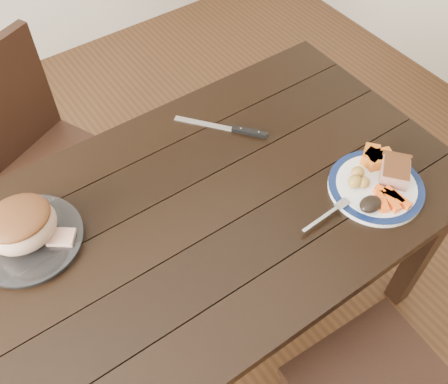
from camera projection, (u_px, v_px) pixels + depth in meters
ground at (205, 319)px, 2.03m from camera, size 4.00×4.00×0.00m
dining_table at (199, 229)px, 1.52m from camera, size 1.60×0.91×0.75m
chair_far at (38, 151)px, 1.90m from camera, size 0.56×0.57×0.93m
dinner_plate at (376, 187)px, 1.49m from camera, size 0.28×0.28×0.02m
plate_rim at (376, 186)px, 1.48m from camera, size 0.28×0.28×0.02m
serving_platter at (30, 240)px, 1.37m from camera, size 0.29×0.29×0.02m
pork_slice at (395, 172)px, 1.48m from camera, size 0.13×0.13×0.04m
roasted_potatoes at (358, 178)px, 1.47m from camera, size 0.08×0.07×0.04m
carrot_batons at (390, 199)px, 1.43m from camera, size 0.09×0.11×0.02m
pumpkin_wedges at (375, 158)px, 1.52m from camera, size 0.10×0.10×0.04m
dark_mushroom at (371, 204)px, 1.41m from camera, size 0.07×0.05×0.03m
fork at (329, 213)px, 1.42m from camera, size 0.18×0.03×0.00m
roast_joint at (21, 226)px, 1.32m from camera, size 0.19×0.16×0.12m
cut_slice at (62, 238)px, 1.36m from camera, size 0.09×0.09×0.02m
carving_knife at (238, 130)px, 1.64m from camera, size 0.22×0.26×0.01m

